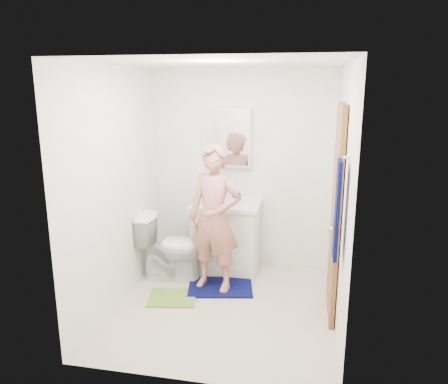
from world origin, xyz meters
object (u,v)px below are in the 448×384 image
(vanity_cabinet, at_px, (227,238))
(soap_dispenser, at_px, (205,196))
(towel, at_px, (337,210))
(toothbrush_cup, at_px, (237,197))
(man, at_px, (214,218))
(toilet, at_px, (172,247))
(medicine_cabinet, at_px, (230,137))

(vanity_cabinet, distance_m, soap_dispenser, 0.59)
(towel, relative_size, toothbrush_cup, 6.92)
(vanity_cabinet, relative_size, man, 0.50)
(soap_dispenser, height_order, man, man)
(towel, height_order, toilet, towel)
(medicine_cabinet, relative_size, soap_dispenser, 4.06)
(vanity_cabinet, xyz_separation_m, medicine_cabinet, (0.00, 0.22, 1.20))
(vanity_cabinet, height_order, toilet, vanity_cabinet)
(towel, height_order, man, towel)
(toilet, distance_m, man, 0.72)
(medicine_cabinet, bearing_deg, man, -91.96)
(vanity_cabinet, xyz_separation_m, man, (-0.03, -0.55, 0.42))
(man, bearing_deg, vanity_cabinet, 99.28)
(towel, bearing_deg, toilet, 147.55)
(man, bearing_deg, toothbrush_cup, 90.47)
(medicine_cabinet, height_order, toothbrush_cup, medicine_cabinet)
(toilet, xyz_separation_m, toothbrush_cup, (0.68, 0.46, 0.51))
(vanity_cabinet, relative_size, toilet, 1.03)
(vanity_cabinet, distance_m, toilet, 0.68)
(toilet, bearing_deg, soap_dispenser, -52.94)
(vanity_cabinet, distance_m, toothbrush_cup, 0.51)
(towel, xyz_separation_m, toothbrush_cup, (-1.08, 1.58, -0.35))
(man, bearing_deg, towel, -25.65)
(towel, distance_m, toilet, 2.25)
(vanity_cabinet, height_order, soap_dispenser, soap_dispenser)
(towel, bearing_deg, man, 142.32)
(toothbrush_cup, height_order, man, man)
(medicine_cabinet, height_order, toilet, medicine_cabinet)
(toothbrush_cup, bearing_deg, soap_dispenser, -154.83)
(medicine_cabinet, xyz_separation_m, toilet, (-0.57, -0.60, -1.21))
(soap_dispenser, distance_m, toothbrush_cup, 0.39)
(vanity_cabinet, height_order, towel, towel)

